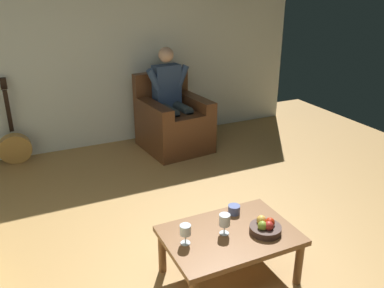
# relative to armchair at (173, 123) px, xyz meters

# --- Properties ---
(wall_back) EXTENTS (5.70, 0.06, 2.52)m
(wall_back) POSITION_rel_armchair_xyz_m (0.80, -0.55, 0.92)
(wall_back) COLOR silver
(wall_back) RESTS_ON ground
(armchair) EXTENTS (0.85, 0.92, 0.96)m
(armchair) POSITION_rel_armchair_xyz_m (0.00, 0.00, 0.00)
(armchair) COLOR #532F19
(armchair) RESTS_ON ground
(person_seated) EXTENTS (0.61, 0.59, 1.30)m
(person_seated) POSITION_rel_armchair_xyz_m (0.00, -0.03, 0.36)
(person_seated) COLOR navy
(person_seated) RESTS_ON ground
(coffee_table) EXTENTS (0.95, 0.65, 0.39)m
(coffee_table) POSITION_rel_armchair_xyz_m (0.61, 2.53, -0.01)
(coffee_table) COLOR brown
(coffee_table) RESTS_ON ground
(guitar) EXTENTS (0.38, 0.23, 1.04)m
(guitar) POSITION_rel_armchair_xyz_m (1.93, -0.35, -0.11)
(guitar) COLOR #B68541
(guitar) RESTS_ON ground
(wine_glass_near) EXTENTS (0.08, 0.08, 0.15)m
(wine_glass_near) POSITION_rel_armchair_xyz_m (0.95, 2.50, 0.15)
(wine_glass_near) COLOR silver
(wine_glass_near) RESTS_ON coffee_table
(wine_glass_far) EXTENTS (0.08, 0.08, 0.16)m
(wine_glass_far) POSITION_rel_armchair_xyz_m (0.65, 2.51, 0.15)
(wine_glass_far) COLOR silver
(wine_glass_far) RESTS_ON coffee_table
(fruit_bowl) EXTENTS (0.23, 0.23, 0.11)m
(fruit_bowl) POSITION_rel_armchair_xyz_m (0.37, 2.62, 0.09)
(fruit_bowl) COLOR #3C2821
(fruit_bowl) RESTS_ON coffee_table
(candle_jar) EXTENTS (0.09, 0.09, 0.07)m
(candle_jar) POSITION_rel_armchair_xyz_m (0.45, 2.31, 0.08)
(candle_jar) COLOR #4C5B93
(candle_jar) RESTS_ON coffee_table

